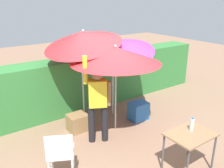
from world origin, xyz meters
name	(u,v)px	position (x,y,z in m)	size (l,w,h in m)	color
ground_plane	(120,133)	(0.00, 0.00, 0.00)	(24.00, 24.00, 0.00)	#937056
hedge_row	(82,83)	(0.00, 1.75, 0.71)	(8.00, 0.70, 1.42)	#38843D
umbrella_rainbow	(114,48)	(0.46, 0.85, 1.76)	(1.98, 1.94, 2.23)	silver
umbrella_orange	(82,38)	(-0.29, 1.08, 2.04)	(1.87, 1.84, 2.46)	silver
umbrella_yellow	(116,55)	(0.06, 0.26, 1.76)	(1.98, 1.98, 1.98)	silver
person_vendor	(98,101)	(-0.56, 0.02, 0.93)	(0.53, 0.36, 1.88)	black
chair_plastic	(60,152)	(-1.67, -0.59, 0.51)	(0.59, 0.59, 0.89)	silver
cooler_box	(138,111)	(0.79, 0.27, 0.23)	(0.45, 0.35, 0.46)	#2D6BB7
crate_cardboard	(78,122)	(-0.71, 0.66, 0.20)	(0.44, 0.38, 0.40)	#9E7A4C
folding_table	(190,138)	(0.25, -1.69, 0.64)	(0.80, 0.60, 0.73)	#4C4C51
bottle_water	(192,124)	(0.35, -1.62, 0.85)	(0.07, 0.07, 0.24)	silver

